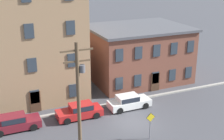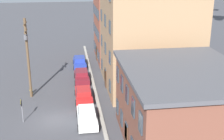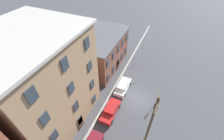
{
  "view_description": "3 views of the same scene",
  "coord_description": "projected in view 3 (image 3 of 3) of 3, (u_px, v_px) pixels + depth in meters",
  "views": [
    {
      "loc": [
        -12.25,
        -23.2,
        14.28
      ],
      "look_at": [
        -0.68,
        3.6,
        4.21
      ],
      "focal_mm": 50.0,
      "sensor_mm": 36.0,
      "label": 1
    },
    {
      "loc": [
        27.81,
        1.59,
        14.57
      ],
      "look_at": [
        1.95,
        5.32,
        5.61
      ],
      "focal_mm": 50.0,
      "sensor_mm": 36.0,
      "label": 2
    },
    {
      "loc": [
        -16.09,
        -2.39,
        20.38
      ],
      "look_at": [
        -1.64,
        3.97,
        6.37
      ],
      "focal_mm": 24.0,
      "sensor_mm": 36.0,
      "label": 3
    }
  ],
  "objects": [
    {
      "name": "apartment_far",
      "position": [
        97.0,
        50.0,
        30.14
      ],
      "size": [
        12.1,
        9.51,
        6.82
      ],
      "color": "brown",
      "rests_on": "ground_plane"
    },
    {
      "name": "caution_sign",
      "position": [
        158.0,
        99.0,
        23.2
      ],
      "size": [
        0.84,
        0.08,
        2.48
      ],
      "color": "slate",
      "rests_on": "ground_plane"
    },
    {
      "name": "utility_pole",
      "position": [
        152.0,
        119.0,
        16.8
      ],
      "size": [
        2.4,
        0.44,
        9.08
      ],
      "color": "brown",
      "rests_on": "ground_plane"
    },
    {
      "name": "kerb_strip",
      "position": [
        113.0,
        90.0,
        26.56
      ],
      "size": [
        56.0,
        0.36,
        0.16
      ],
      "primitive_type": "cube",
      "color": "#9E998E",
      "rests_on": "ground_plane"
    },
    {
      "name": "car_red",
      "position": [
        111.0,
        110.0,
        22.72
      ],
      "size": [
        4.4,
        1.92,
        1.43
      ],
      "color": "#B21E1E",
      "rests_on": "ground_plane"
    },
    {
      "name": "apartment_midblock",
      "position": [
        39.0,
        83.0,
        18.59
      ],
      "size": [
        12.42,
        10.73,
        13.55
      ],
      "color": "#9E7A56",
      "rests_on": "ground_plane"
    },
    {
      "name": "car_white",
      "position": [
        123.0,
        86.0,
        26.33
      ],
      "size": [
        4.4,
        1.92,
        1.43
      ],
      "color": "silver",
      "rests_on": "ground_plane"
    },
    {
      "name": "ground_plane",
      "position": [
        137.0,
        99.0,
        25.26
      ],
      "size": [
        200.0,
        200.0,
        0.0
      ],
      "primitive_type": "plane",
      "color": "#424247"
    }
  ]
}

